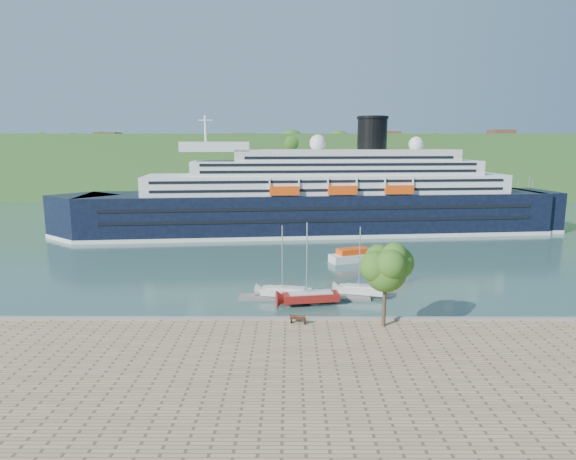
# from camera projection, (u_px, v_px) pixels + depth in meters

# --- Properties ---
(ground) EXTENTS (400.00, 400.00, 0.00)m
(ground) POSITION_uv_depth(u_px,v_px,m) (313.00, 327.00, 53.80)
(ground) COLOR #2B4C44
(ground) RESTS_ON ground
(far_hillside) EXTENTS (400.00, 50.00, 24.00)m
(far_hillside) POSITION_uv_depth(u_px,v_px,m) (296.00, 165.00, 194.46)
(far_hillside) COLOR #346127
(far_hillside) RESTS_ON ground
(quay_coping) EXTENTS (220.00, 0.50, 0.30)m
(quay_coping) POSITION_uv_depth(u_px,v_px,m) (313.00, 318.00, 53.40)
(quay_coping) COLOR slate
(quay_coping) RESTS_ON promenade
(cruise_ship) EXTENTS (119.53, 29.72, 26.58)m
(cruise_ship) POSITION_uv_depth(u_px,v_px,m) (317.00, 175.00, 109.33)
(cruise_ship) COLOR black
(cruise_ship) RESTS_ON ground
(park_bench) EXTENTS (1.92, 1.15, 1.15)m
(park_bench) POSITION_uv_depth(u_px,v_px,m) (298.00, 318.00, 52.21)
(park_bench) COLOR #402012
(park_bench) RESTS_ON promenade
(promenade_tree) EXTENTS (5.97, 5.97, 9.88)m
(promenade_tree) POSITION_uv_depth(u_px,v_px,m) (385.00, 281.00, 50.76)
(promenade_tree) COLOR #285E18
(promenade_tree) RESTS_ON promenade
(floating_pontoon) EXTENTS (17.36, 2.30, 0.39)m
(floating_pontoon) POSITION_uv_depth(u_px,v_px,m) (304.00, 297.00, 63.79)
(floating_pontoon) COLOR gray
(floating_pontoon) RESTS_ON ground
(sailboat_white_near) EXTENTS (7.53, 3.35, 9.41)m
(sailboat_white_near) POSITION_uv_depth(u_px,v_px,m) (286.00, 264.00, 62.94)
(sailboat_white_near) COLOR silver
(sailboat_white_near) RESTS_ON ground
(sailboat_red) EXTENTS (8.14, 3.46, 10.19)m
(sailboat_red) POSITION_uv_depth(u_px,v_px,m) (311.00, 266.00, 60.47)
(sailboat_red) COLOR maroon
(sailboat_red) RESTS_ON ground
(sailboat_white_far) EXTENTS (7.31, 3.70, 9.09)m
(sailboat_white_far) POSITION_uv_depth(u_px,v_px,m) (363.00, 264.00, 63.87)
(sailboat_white_far) COLOR silver
(sailboat_white_far) RESTS_ON ground
(tender_launch) EXTENTS (8.90, 5.82, 2.33)m
(tender_launch) POSITION_uv_depth(u_px,v_px,m) (353.00, 255.00, 84.12)
(tender_launch) COLOR #E9460D
(tender_launch) RESTS_ON ground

